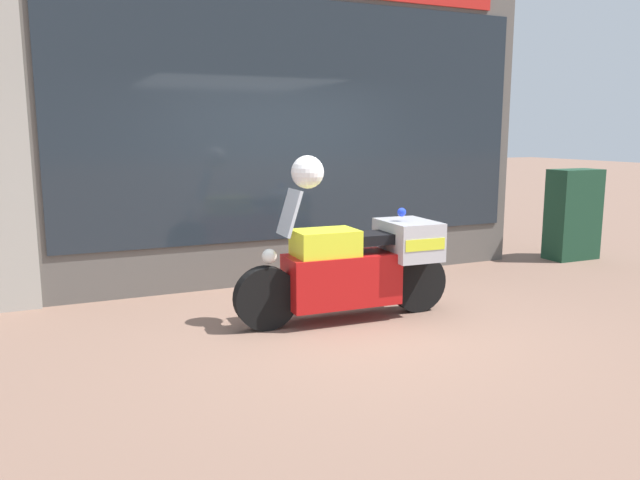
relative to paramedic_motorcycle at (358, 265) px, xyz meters
The scene contains 6 objects.
ground_plane 0.60m from the paramedic_motorcycle, 155.08° to the right, with size 60.00×60.00×0.00m, color #7A5B4C.
shop_building 2.42m from the paramedic_motorcycle, 108.19° to the left, with size 6.95×0.55×3.81m.
window_display 1.93m from the paramedic_motorcycle, 86.40° to the left, with size 5.67×0.30×1.87m.
paramedic_motorcycle is the anchor object (origin of this frame).
utility_cabinet 4.42m from the paramedic_motorcycle, 17.74° to the left, with size 0.74×0.41×1.30m, color #193D28.
white_helmet 1.06m from the paramedic_motorcycle, behind, with size 0.31×0.31×0.31m, color white.
Camera 1 is at (-2.57, -5.21, 1.84)m, focal length 35.00 mm.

